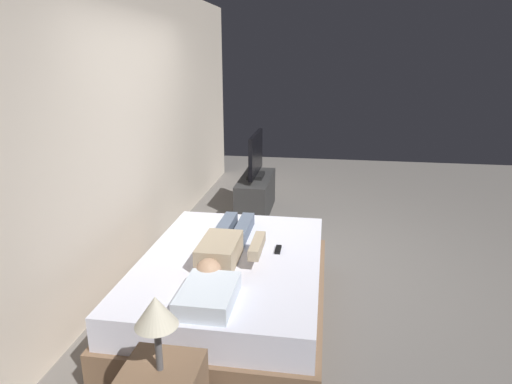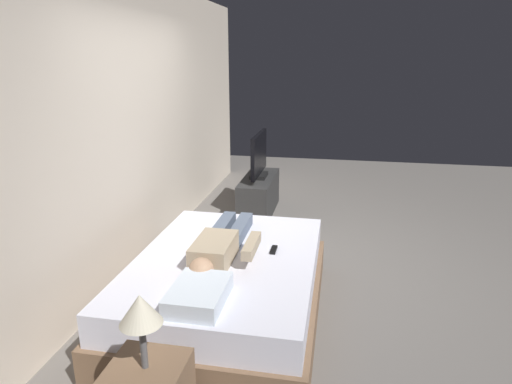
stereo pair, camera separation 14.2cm
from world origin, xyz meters
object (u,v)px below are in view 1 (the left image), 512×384
bed (232,288)px  person (225,246)px  tv (256,156)px  lamp (156,313)px  pillow (208,295)px  remote (278,249)px  tv_stand (256,195)px

bed → person: size_ratio=1.62×
tv → lamp: 3.87m
pillow → tv: 3.26m
remote → pillow: bearing=158.1°
tv_stand → remote: bearing=-166.8°
bed → lamp: lamp is taller
pillow → tv_stand: bearing=3.6°
pillow → tv_stand: 3.27m
pillow → tv: tv is taller
person → remote: 0.44m
person → lamp: bearing=178.2°
pillow → person: (0.73, 0.05, 0.02)m
tv_stand → pillow: bearing=-176.4°
tv → bed: bearing=-175.5°
pillow → remote: pillow is taller
lamp → pillow: bearing=-8.6°
remote → lamp: 1.59m
remote → tv: (2.36, 0.56, 0.24)m
person → pillow: bearing=-176.0°
pillow → remote: bearing=-21.9°
bed → tv: (2.54, 0.20, 0.52)m
lamp → remote: bearing=-16.6°
remote → bed: bearing=117.0°
bed → pillow: 0.78m
person → lamp: lamp is taller
remote → tv: size_ratio=0.17×
tv_stand → lamp: size_ratio=2.62×
person → tv_stand: person is taller
tv_stand → tv: (0.00, 0.00, 0.53)m
pillow → lamp: bearing=171.4°
pillow → bed: bearing=0.0°
tv → tv_stand: bearing=0.0°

